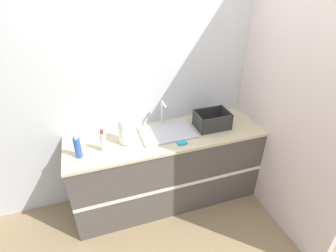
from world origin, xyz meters
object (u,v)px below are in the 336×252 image
at_px(paper_towel_roll, 125,131).
at_px(dish_rack, 212,121).
at_px(bottle_white_spray, 103,142).
at_px(bottle_blue, 78,147).
at_px(sink, 167,131).

xyz_separation_m(paper_towel_roll, dish_rack, (0.93, 0.00, -0.06)).
relative_size(paper_towel_roll, bottle_white_spray, 1.13).
distance_m(paper_towel_roll, bottle_white_spray, 0.23).
distance_m(paper_towel_roll, dish_rack, 0.94).
xyz_separation_m(paper_towel_roll, bottle_blue, (-0.45, -0.09, -0.03)).
bearing_deg(dish_rack, bottle_white_spray, -176.56).
bearing_deg(dish_rack, sink, 176.08).
bearing_deg(bottle_blue, paper_towel_roll, 11.36).
height_order(paper_towel_roll, bottle_blue, paper_towel_roll).
distance_m(bottle_white_spray, bottle_blue, 0.23).
height_order(paper_towel_roll, bottle_white_spray, paper_towel_roll).
bearing_deg(bottle_blue, sink, 8.21).
height_order(sink, paper_towel_roll, sink).
bearing_deg(bottle_white_spray, sink, 8.99).
xyz_separation_m(sink, bottle_blue, (-0.88, -0.13, 0.09)).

